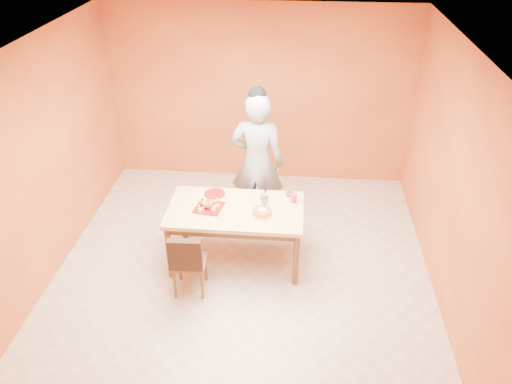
# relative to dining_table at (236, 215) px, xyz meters

# --- Properties ---
(floor) EXTENTS (5.00, 5.00, 0.00)m
(floor) POSITION_rel_dining_table_xyz_m (0.10, -0.34, -0.67)
(floor) COLOR beige
(floor) RESTS_ON ground
(ceiling) EXTENTS (5.00, 5.00, 0.00)m
(ceiling) POSITION_rel_dining_table_xyz_m (0.10, -0.34, 2.03)
(ceiling) COLOR white
(ceiling) RESTS_ON wall_back
(wall_back) EXTENTS (4.50, 0.00, 4.50)m
(wall_back) POSITION_rel_dining_table_xyz_m (0.10, 2.16, 0.68)
(wall_back) COLOR orange
(wall_back) RESTS_ON floor
(wall_left) EXTENTS (0.00, 5.00, 5.00)m
(wall_left) POSITION_rel_dining_table_xyz_m (-2.15, -0.34, 0.68)
(wall_left) COLOR orange
(wall_left) RESTS_ON floor
(wall_right) EXTENTS (0.00, 5.00, 5.00)m
(wall_right) POSITION_rel_dining_table_xyz_m (2.35, -0.34, 0.68)
(wall_right) COLOR orange
(wall_right) RESTS_ON floor
(dining_table) EXTENTS (1.60, 0.90, 0.76)m
(dining_table) POSITION_rel_dining_table_xyz_m (0.00, 0.00, 0.00)
(dining_table) COLOR #DFC774
(dining_table) RESTS_ON floor
(dining_chair) EXTENTS (0.40, 0.46, 0.84)m
(dining_chair) POSITION_rel_dining_table_xyz_m (-0.46, -0.61, -0.23)
(dining_chair) COLOR brown
(dining_chair) RESTS_ON floor
(pastry_pile) EXTENTS (0.28, 0.28, 0.09)m
(pastry_pile) POSITION_rel_dining_table_xyz_m (-0.31, -0.02, 0.16)
(pastry_pile) COLOR tan
(pastry_pile) RESTS_ON pastry_platter
(person) EXTENTS (0.73, 0.51, 1.91)m
(person) POSITION_rel_dining_table_xyz_m (0.19, 0.79, 0.29)
(person) COLOR gray
(person) RESTS_ON floor
(pastry_platter) EXTENTS (0.35, 0.35, 0.02)m
(pastry_platter) POSITION_rel_dining_table_xyz_m (-0.31, -0.02, 0.10)
(pastry_platter) COLOR maroon
(pastry_platter) RESTS_ON dining_table
(red_dinner_plate) EXTENTS (0.27, 0.27, 0.02)m
(red_dinner_plate) POSITION_rel_dining_table_xyz_m (-0.29, 0.29, 0.10)
(red_dinner_plate) COLOR maroon
(red_dinner_plate) RESTS_ON dining_table
(white_cake_plate) EXTENTS (0.31, 0.31, 0.01)m
(white_cake_plate) POSITION_rel_dining_table_xyz_m (0.32, -0.10, 0.10)
(white_cake_plate) COLOR silver
(white_cake_plate) RESTS_ON dining_table
(sponge_cake) EXTENTS (0.23, 0.23, 0.05)m
(sponge_cake) POSITION_rel_dining_table_xyz_m (0.32, -0.10, 0.13)
(sponge_cake) COLOR orange
(sponge_cake) RESTS_ON white_cake_plate
(cake_server) EXTENTS (0.06, 0.27, 0.01)m
(cake_server) POSITION_rel_dining_table_xyz_m (0.33, 0.08, 0.16)
(cake_server) COLOR silver
(cake_server) RESTS_ON sponge_cake
(egg_ornament) EXTENTS (0.11, 0.09, 0.12)m
(egg_ornament) POSITION_rel_dining_table_xyz_m (0.33, 0.18, 0.16)
(egg_ornament) COLOR olive
(egg_ornament) RESTS_ON dining_table
(magenta_glass) EXTENTS (0.10, 0.10, 0.11)m
(magenta_glass) POSITION_rel_dining_table_xyz_m (0.68, 0.20, 0.15)
(magenta_glass) COLOR #C51D75
(magenta_glass) RESTS_ON dining_table
(checker_tin) EXTENTS (0.13, 0.13, 0.03)m
(checker_tin) POSITION_rel_dining_table_xyz_m (0.63, 0.35, 0.11)
(checker_tin) COLOR #331D0E
(checker_tin) RESTS_ON dining_table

